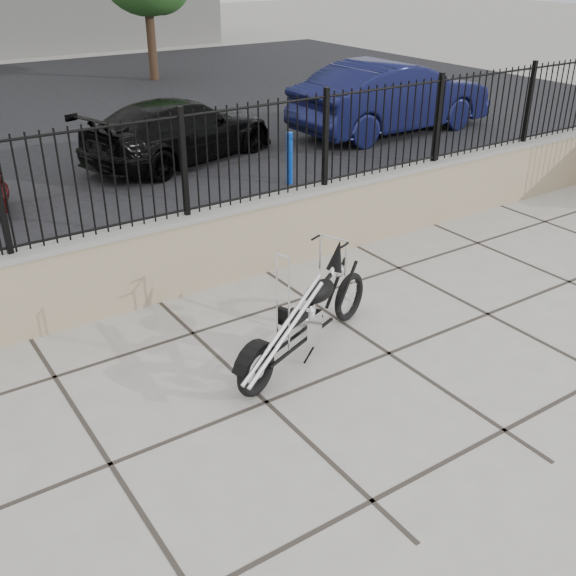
% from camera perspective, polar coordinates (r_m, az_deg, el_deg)
% --- Properties ---
extents(ground_plane, '(90.00, 90.00, 0.00)m').
position_cam_1_polar(ground_plane, '(7.07, 8.55, -5.51)').
color(ground_plane, '#99968E').
rests_on(ground_plane, ground).
extents(parking_lot, '(30.00, 30.00, 0.00)m').
position_cam_1_polar(parking_lot, '(17.72, -20.09, 13.05)').
color(parking_lot, black).
rests_on(parking_lot, ground).
extents(retaining_wall, '(14.00, 0.36, 0.96)m').
position_cam_1_polar(retaining_wall, '(8.63, -2.33, 4.56)').
color(retaining_wall, gray).
rests_on(retaining_wall, ground_plane).
extents(iron_fence, '(14.00, 0.08, 1.20)m').
position_cam_1_polar(iron_fence, '(8.28, -2.47, 11.49)').
color(iron_fence, black).
rests_on(iron_fence, retaining_wall).
extents(chopper_motorcycle, '(2.14, 1.14, 1.29)m').
position_cam_1_polar(chopper_motorcycle, '(6.65, 1.44, -0.97)').
color(chopper_motorcycle, black).
rests_on(chopper_motorcycle, ground_plane).
extents(car_black, '(4.44, 2.83, 1.20)m').
position_cam_1_polar(car_black, '(13.54, -9.07, 13.06)').
color(car_black, black).
rests_on(car_black, parking_lot).
extents(car_blue, '(4.81, 1.79, 1.57)m').
position_cam_1_polar(car_blue, '(15.76, 8.83, 15.70)').
color(car_blue, '#10133C').
rests_on(car_blue, parking_lot).
extents(bollard_b, '(0.12, 0.12, 0.92)m').
position_cam_1_polar(bollard_b, '(11.99, 0.13, 10.91)').
color(bollard_b, blue).
rests_on(bollard_b, ground_plane).
extents(bollard_c, '(0.13, 0.13, 0.94)m').
position_cam_1_polar(bollard_c, '(13.62, 12.39, 12.30)').
color(bollard_c, '#0A1DA4').
rests_on(bollard_c, ground_plane).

